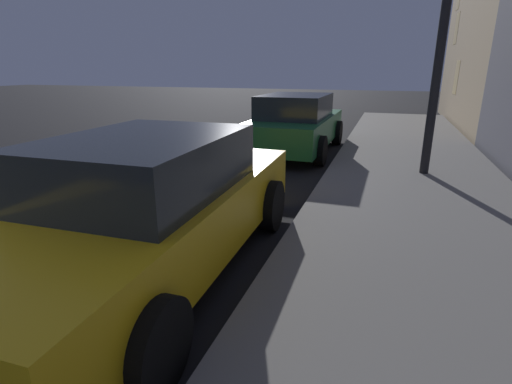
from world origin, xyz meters
name	(u,v)px	position (x,y,z in m)	size (l,w,h in m)	color
car_yellow_cab	(150,207)	(2.85, 2.84, 0.70)	(2.05, 4.58, 1.43)	gold
car_green	(296,124)	(2.85, 9.30, 0.71)	(1.99, 4.24, 1.43)	#19592D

